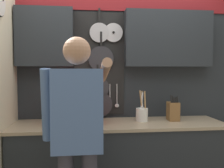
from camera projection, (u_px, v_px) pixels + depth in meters
base_cabinet_counter at (120, 166)px, 2.61m from camera, size 2.19×0.61×0.91m
back_wall_unit at (118, 70)px, 2.83m from camera, size 2.76×0.20×2.39m
microwave at (77, 108)px, 2.58m from camera, size 0.47×0.38×0.31m
knife_block at (173, 111)px, 2.70m from camera, size 0.12×0.16×0.28m
utensil_crock at (142, 113)px, 2.67m from camera, size 0.13×0.13×0.33m
person at (77, 127)px, 1.91m from camera, size 0.54×0.66×1.70m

